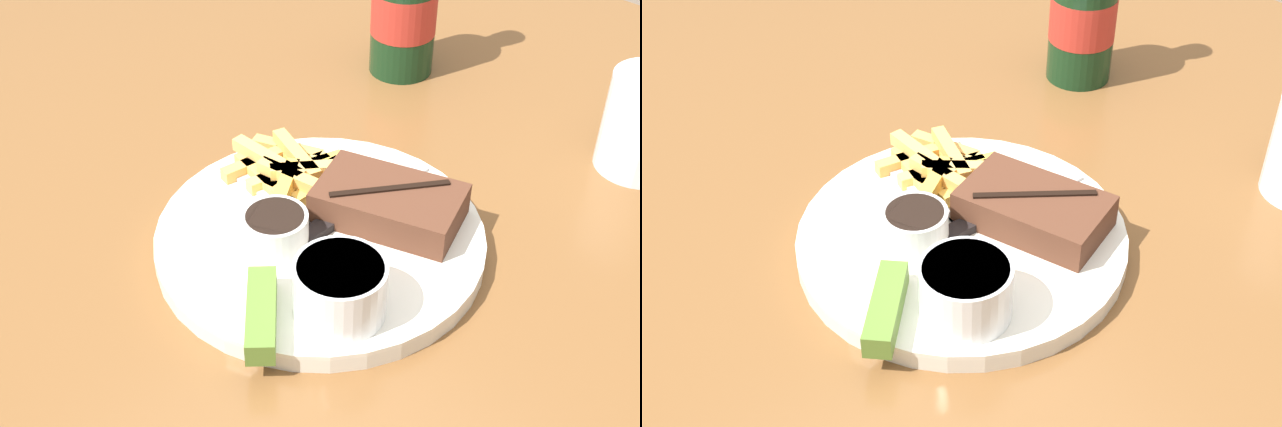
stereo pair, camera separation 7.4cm
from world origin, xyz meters
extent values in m
cube|color=brown|center=(0.00, 0.00, 0.70)|extent=(1.39, 1.22, 0.04)
cylinder|color=brown|center=(-0.63, 0.55, 0.34)|extent=(0.06, 0.06, 0.68)
cylinder|color=silver|center=(0.00, 0.00, 0.73)|extent=(0.28, 0.28, 0.01)
cylinder|color=white|center=(0.00, 0.00, 0.74)|extent=(0.28, 0.28, 0.00)
cube|color=#512D1E|center=(0.03, 0.05, 0.76)|extent=(0.14, 0.11, 0.03)
cube|color=black|center=(0.03, 0.05, 0.77)|extent=(0.07, 0.09, 0.00)
cube|color=#E7AB53|center=(-0.05, 0.02, 0.76)|extent=(0.08, 0.02, 0.01)
cube|color=#E4A953|center=(-0.07, 0.03, 0.75)|extent=(0.02, 0.06, 0.01)
cube|color=#EAA154|center=(-0.02, 0.04, 0.75)|extent=(0.04, 0.08, 0.01)
cube|color=#EBAA4B|center=(-0.09, 0.02, 0.75)|extent=(0.07, 0.03, 0.01)
cube|color=gold|center=(-0.05, 0.01, 0.75)|extent=(0.03, 0.06, 0.01)
cube|color=#E6A44F|center=(-0.10, 0.06, 0.75)|extent=(0.07, 0.03, 0.01)
cube|color=#DABC54|center=(-0.07, 0.05, 0.75)|extent=(0.05, 0.03, 0.01)
cube|color=gold|center=(-0.06, 0.05, 0.75)|extent=(0.04, 0.07, 0.01)
cube|color=#DCA857|center=(-0.09, 0.03, 0.76)|extent=(0.08, 0.01, 0.01)
cube|color=#EEA24D|center=(-0.10, 0.03, 0.75)|extent=(0.03, 0.07, 0.01)
cube|color=#E4B257|center=(-0.05, 0.05, 0.75)|extent=(0.02, 0.07, 0.01)
cube|color=#EAAB51|center=(-0.07, 0.05, 0.76)|extent=(0.08, 0.04, 0.01)
cube|color=#D9B05A|center=(-0.07, 0.04, 0.75)|extent=(0.03, 0.08, 0.01)
cube|color=gold|center=(-0.05, 0.01, 0.76)|extent=(0.05, 0.07, 0.01)
cube|color=gold|center=(-0.04, 0.03, 0.75)|extent=(0.01, 0.05, 0.01)
cube|color=#ECB65B|center=(-0.05, 0.04, 0.76)|extent=(0.05, 0.05, 0.01)
cylinder|color=white|center=(0.07, -0.06, 0.77)|extent=(0.07, 0.07, 0.05)
cylinder|color=beige|center=(0.07, -0.06, 0.78)|extent=(0.07, 0.07, 0.01)
cylinder|color=silver|center=(-0.02, -0.04, 0.76)|extent=(0.06, 0.06, 0.03)
cylinder|color=black|center=(-0.02, -0.04, 0.77)|extent=(0.05, 0.05, 0.01)
cube|color=#567A2D|center=(0.04, -0.11, 0.75)|extent=(0.07, 0.08, 0.02)
cube|color=#B7B7BC|center=(-0.08, 0.01, 0.74)|extent=(0.10, 0.02, 0.00)
cube|color=#B7B7BC|center=(-0.02, 0.00, 0.74)|extent=(0.03, 0.00, 0.00)
cube|color=#B7B7BC|center=(-0.02, 0.00, 0.74)|extent=(0.03, 0.00, 0.00)
cube|color=#B7B7BC|center=(-0.02, 0.01, 0.74)|extent=(0.03, 0.00, 0.00)
cube|color=#B7B7BC|center=(0.01, 0.08, 0.74)|extent=(0.02, 0.11, 0.00)
cube|color=black|center=(0.00, -0.01, 0.75)|extent=(0.02, 0.06, 0.01)
cylinder|color=#143319|center=(-0.13, 0.28, 0.79)|extent=(0.07, 0.07, 0.13)
cylinder|color=#B22D23|center=(-0.13, 0.28, 0.80)|extent=(0.07, 0.07, 0.05)
camera|label=1|loc=(0.38, -0.43, 1.23)|focal=50.00mm
camera|label=2|loc=(0.43, -0.37, 1.23)|focal=50.00mm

